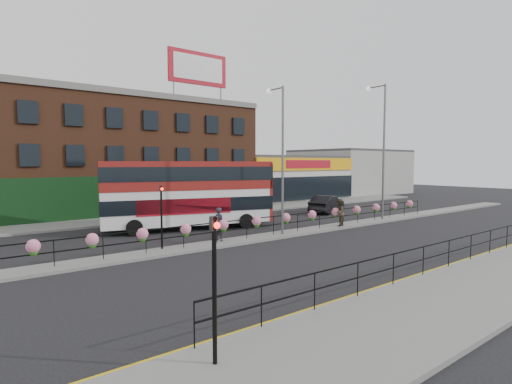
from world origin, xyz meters
TOP-DOWN VIEW (x-y plane):
  - ground at (0.00, 0.00)m, footprint 120.00×120.00m
  - south_pavement at (0.00, -12.00)m, footprint 60.00×4.00m
  - north_pavement at (0.00, 12.00)m, footprint 60.00×4.00m
  - median at (0.00, 0.00)m, footprint 60.00×1.60m
  - yellow_line_inner at (0.00, -9.70)m, footprint 60.00×0.10m
  - yellow_line_outer at (0.00, -9.88)m, footprint 60.00×0.10m
  - brick_building at (-4.00, 19.96)m, footprint 25.00×12.21m
  - supermarket at (16.00, 19.90)m, footprint 15.00×12.25m
  - warehouse_east at (30.75, 20.00)m, footprint 14.50×12.00m
  - billboard at (2.50, 14.99)m, footprint 6.00×0.29m
  - median_railing at (-0.00, 0.00)m, footprint 30.04×0.56m
  - south_railing at (-2.00, -10.10)m, footprint 20.04×0.05m
  - double_decker_bus at (-3.58, 5.69)m, footprint 11.54×5.53m
  - car at (10.34, 5.98)m, footprint 4.79×5.83m
  - pedestrian_a at (-4.59, 0.42)m, footprint 0.89×0.77m
  - pedestrian_b at (4.65, -0.26)m, footprint 1.46×1.42m
  - lamp_column_west at (-0.45, 0.05)m, footprint 0.32×1.56m
  - lamp_column_east at (9.96, 0.23)m, footprint 0.37×1.80m
  - traffic_light_south at (-12.00, -11.01)m, footprint 0.15×0.28m
  - traffic_light_median at (-8.00, 0.39)m, footprint 0.15×0.28m

SIDE VIEW (x-z plane):
  - ground at x=0.00m, z-range 0.00..0.00m
  - yellow_line_inner at x=0.00m, z-range 0.00..0.01m
  - yellow_line_outer at x=0.00m, z-range 0.00..0.01m
  - south_pavement at x=0.00m, z-range 0.00..0.15m
  - north_pavement at x=0.00m, z-range 0.00..0.15m
  - median at x=0.00m, z-range 0.00..0.15m
  - car at x=10.34m, z-range 0.00..1.56m
  - south_railing at x=-2.00m, z-range 0.40..1.52m
  - median_railing at x=0.00m, z-range 0.43..1.66m
  - pedestrian_a at x=-4.59m, z-range 0.15..2.00m
  - pedestrian_b at x=4.65m, z-range 0.15..2.01m
  - traffic_light_south at x=-12.00m, z-range 0.64..4.29m
  - traffic_light_median at x=-8.00m, z-range 0.64..4.29m
  - supermarket at x=16.00m, z-range 0.00..5.30m
  - double_decker_bus at x=-3.58m, z-range 0.52..5.07m
  - warehouse_east at x=30.75m, z-range 0.00..6.30m
  - brick_building at x=-4.00m, z-range -0.02..10.28m
  - lamp_column_west at x=-0.45m, z-range 0.97..9.85m
  - lamp_column_east at x=9.96m, z-range 1.10..11.36m
  - billboard at x=2.50m, z-range 10.98..15.38m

